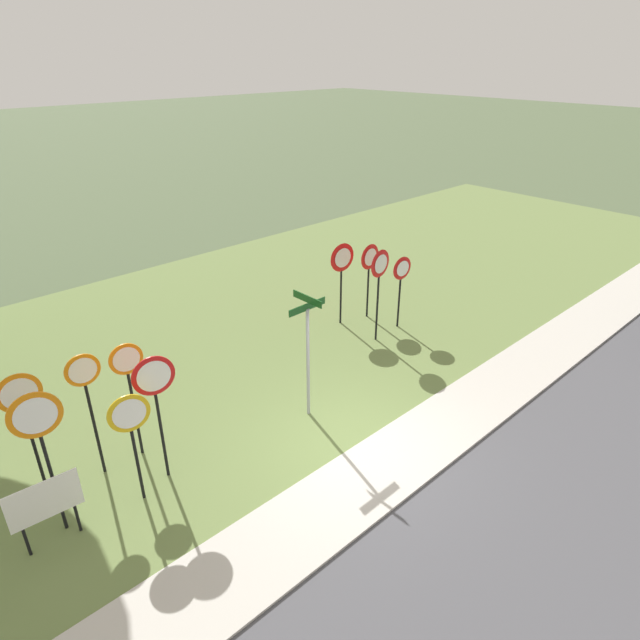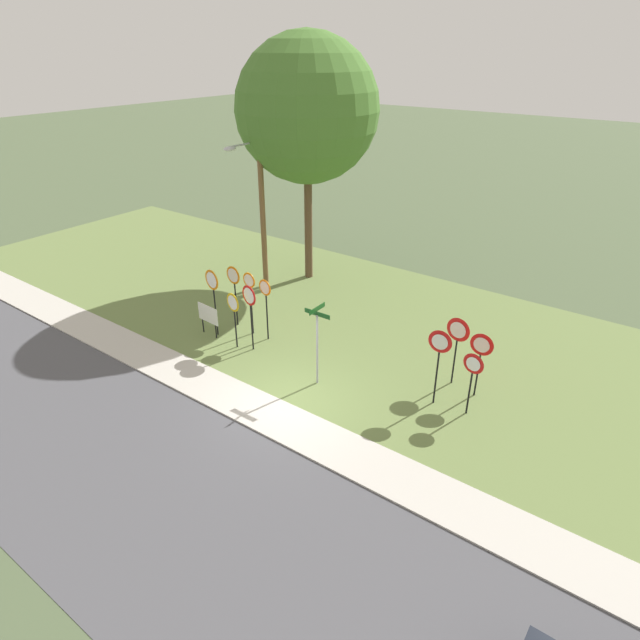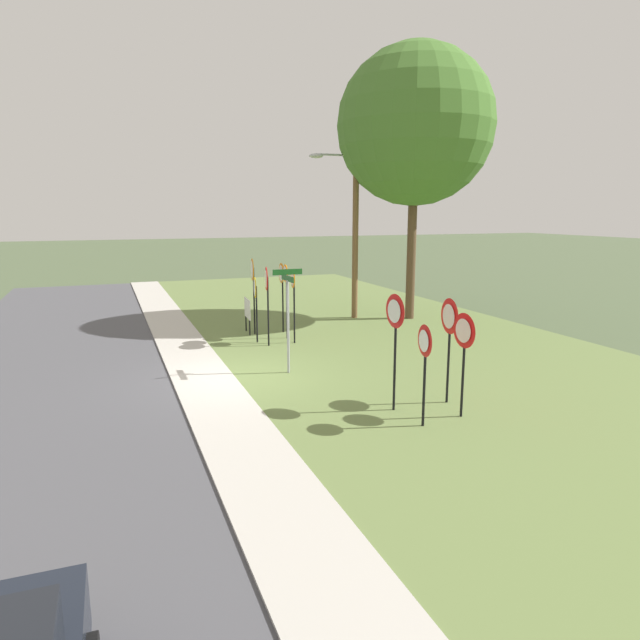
{
  "view_description": "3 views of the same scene",
  "coord_description": "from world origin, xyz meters",
  "px_view_note": "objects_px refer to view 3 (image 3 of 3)",
  "views": [
    {
      "loc": [
        -6.34,
        -5.84,
        7.19
      ],
      "look_at": [
        1.23,
        2.34,
        1.61
      ],
      "focal_mm": 30.47,
      "sensor_mm": 36.0,
      "label": 1
    },
    {
      "loc": [
        8.91,
        -10.44,
        10.14
      ],
      "look_at": [
        -0.66,
        2.61,
        1.69
      ],
      "focal_mm": 30.01,
      "sensor_mm": 36.0,
      "label": 2
    },
    {
      "loc": [
        14.04,
        -3.01,
        4.35
      ],
      "look_at": [
        -0.9,
        2.76,
        1.23
      ],
      "focal_mm": 31.34,
      "sensor_mm": 36.0,
      "label": 3
    }
  ],
  "objects_px": {
    "stop_sign_near_right": "(253,279)",
    "utility_pole": "(353,198)",
    "yield_sign_near_left": "(394,324)",
    "notice_board": "(247,310)",
    "stop_sign_center_tall": "(282,282)",
    "oak_tree_left": "(415,126)",
    "stop_sign_far_left": "(255,295)",
    "street_name_post": "(288,312)",
    "yield_sign_far_right": "(449,325)",
    "stop_sign_far_right": "(267,289)",
    "yield_sign_near_right": "(463,340)",
    "stop_sign_near_left": "(286,286)",
    "stop_sign_far_center": "(293,291)",
    "yield_sign_far_left": "(424,352)"
  },
  "relations": [
    {
      "from": "stop_sign_far_center",
      "to": "notice_board",
      "type": "distance_m",
      "value": 2.48
    },
    {
      "from": "stop_sign_center_tall",
      "to": "oak_tree_left",
      "type": "distance_m",
      "value": 8.1
    },
    {
      "from": "street_name_post",
      "to": "yield_sign_far_right",
      "type": "bearing_deg",
      "value": 35.09
    },
    {
      "from": "notice_board",
      "to": "oak_tree_left",
      "type": "relative_size",
      "value": 0.12
    },
    {
      "from": "yield_sign_near_right",
      "to": "yield_sign_far_right",
      "type": "bearing_deg",
      "value": 164.12
    },
    {
      "from": "yield_sign_far_left",
      "to": "street_name_post",
      "type": "height_order",
      "value": "street_name_post"
    },
    {
      "from": "stop_sign_far_right",
      "to": "oak_tree_left",
      "type": "xyz_separation_m",
      "value": [
        -2.54,
        6.75,
        5.67
      ]
    },
    {
      "from": "stop_sign_center_tall",
      "to": "utility_pole",
      "type": "height_order",
      "value": "utility_pole"
    },
    {
      "from": "utility_pole",
      "to": "oak_tree_left",
      "type": "relative_size",
      "value": 0.85
    },
    {
      "from": "street_name_post",
      "to": "utility_pole",
      "type": "bearing_deg",
      "value": 142.9
    },
    {
      "from": "stop_sign_far_right",
      "to": "street_name_post",
      "type": "distance_m",
      "value": 3.23
    },
    {
      "from": "yield_sign_far_left",
      "to": "oak_tree_left",
      "type": "xyz_separation_m",
      "value": [
        -10.4,
        5.73,
        5.99
      ]
    },
    {
      "from": "stop_sign_far_left",
      "to": "street_name_post",
      "type": "relative_size",
      "value": 0.78
    },
    {
      "from": "stop_sign_far_center",
      "to": "yield_sign_near_right",
      "type": "height_order",
      "value": "stop_sign_far_center"
    },
    {
      "from": "stop_sign_near_left",
      "to": "stop_sign_far_center",
      "type": "distance_m",
      "value": 0.77
    },
    {
      "from": "yield_sign_near_left",
      "to": "notice_board",
      "type": "xyz_separation_m",
      "value": [
        -8.91,
        -1.06,
        -1.11
      ]
    },
    {
      "from": "stop_sign_center_tall",
      "to": "street_name_post",
      "type": "bearing_deg",
      "value": -11.46
    },
    {
      "from": "yield_sign_near_left",
      "to": "yield_sign_far_right",
      "type": "height_order",
      "value": "yield_sign_near_left"
    },
    {
      "from": "stop_sign_near_left",
      "to": "stop_sign_far_center",
      "type": "relative_size",
      "value": 1.04
    },
    {
      "from": "stop_sign_far_right",
      "to": "stop_sign_far_center",
      "type": "bearing_deg",
      "value": 105.02
    },
    {
      "from": "yield_sign_near_left",
      "to": "stop_sign_near_right",
      "type": "bearing_deg",
      "value": -177.77
    },
    {
      "from": "stop_sign_near_left",
      "to": "stop_sign_far_left",
      "type": "relative_size",
      "value": 1.16
    },
    {
      "from": "stop_sign_near_right",
      "to": "stop_sign_far_right",
      "type": "xyz_separation_m",
      "value": [
        1.87,
        -0.02,
        -0.11
      ]
    },
    {
      "from": "stop_sign_center_tall",
      "to": "yield_sign_near_left",
      "type": "distance_m",
      "value": 8.63
    },
    {
      "from": "stop_sign_near_right",
      "to": "stop_sign_far_left",
      "type": "height_order",
      "value": "stop_sign_near_right"
    },
    {
      "from": "yield_sign_near_right",
      "to": "street_name_post",
      "type": "bearing_deg",
      "value": -153.37
    },
    {
      "from": "stop_sign_far_left",
      "to": "notice_board",
      "type": "xyz_separation_m",
      "value": [
        -1.5,
        0.08,
        -0.75
      ]
    },
    {
      "from": "yield_sign_near_left",
      "to": "stop_sign_center_tall",
      "type": "bearing_deg",
      "value": 175.33
    },
    {
      "from": "stop_sign_far_right",
      "to": "yield_sign_far_right",
      "type": "bearing_deg",
      "value": 29.4
    },
    {
      "from": "stop_sign_near_right",
      "to": "oak_tree_left",
      "type": "height_order",
      "value": "oak_tree_left"
    },
    {
      "from": "yield_sign_near_left",
      "to": "notice_board",
      "type": "height_order",
      "value": "yield_sign_near_left"
    },
    {
      "from": "stop_sign_far_center",
      "to": "yield_sign_far_left",
      "type": "relative_size",
      "value": 1.17
    },
    {
      "from": "stop_sign_near_left",
      "to": "street_name_post",
      "type": "bearing_deg",
      "value": -13.47
    },
    {
      "from": "yield_sign_far_left",
      "to": "utility_pole",
      "type": "relative_size",
      "value": 0.24
    },
    {
      "from": "stop_sign_near_right",
      "to": "utility_pole",
      "type": "relative_size",
      "value": 0.3
    },
    {
      "from": "utility_pole",
      "to": "yield_sign_far_right",
      "type": "bearing_deg",
      "value": -12.47
    },
    {
      "from": "stop_sign_far_center",
      "to": "utility_pole",
      "type": "bearing_deg",
      "value": 140.74
    },
    {
      "from": "oak_tree_left",
      "to": "stop_sign_near_left",
      "type": "bearing_deg",
      "value": -73.77
    },
    {
      "from": "stop_sign_center_tall",
      "to": "stop_sign_near_left",
      "type": "bearing_deg",
      "value": -5.09
    },
    {
      "from": "stop_sign_center_tall",
      "to": "stop_sign_far_center",
      "type": "bearing_deg",
      "value": -0.85
    },
    {
      "from": "yield_sign_far_left",
      "to": "yield_sign_near_right",
      "type": "bearing_deg",
      "value": 105.57
    },
    {
      "from": "stop_sign_far_center",
      "to": "street_name_post",
      "type": "height_order",
      "value": "street_name_post"
    },
    {
      "from": "stop_sign_near_right",
      "to": "yield_sign_near_left",
      "type": "height_order",
      "value": "stop_sign_near_right"
    },
    {
      "from": "stop_sign_far_right",
      "to": "stop_sign_center_tall",
      "type": "relative_size",
      "value": 1.02
    },
    {
      "from": "stop_sign_far_center",
      "to": "yield_sign_far_right",
      "type": "bearing_deg",
      "value": 19.04
    },
    {
      "from": "stop_sign_far_right",
      "to": "notice_board",
      "type": "height_order",
      "value": "stop_sign_far_right"
    },
    {
      "from": "oak_tree_left",
      "to": "yield_sign_far_right",
      "type": "bearing_deg",
      "value": -25.51
    },
    {
      "from": "stop_sign_near_right",
      "to": "notice_board",
      "type": "bearing_deg",
      "value": -136.5
    },
    {
      "from": "stop_sign_center_tall",
      "to": "yield_sign_near_right",
      "type": "height_order",
      "value": "stop_sign_center_tall"
    },
    {
      "from": "stop_sign_near_right",
      "to": "notice_board",
      "type": "relative_size",
      "value": 2.16
    }
  ]
}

